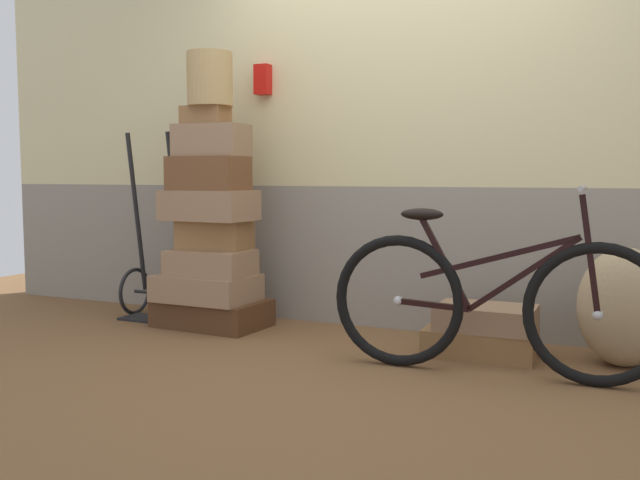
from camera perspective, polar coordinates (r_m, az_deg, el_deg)
ground at (r=3.94m, az=3.04°, el=-9.75°), size 8.55×5.20×0.06m
station_building at (r=4.62m, az=7.25°, el=11.22°), size 6.55×0.74×2.94m
suitcase_0 at (r=4.73m, az=-8.64°, el=-5.80°), size 0.73×0.48×0.18m
suitcase_1 at (r=4.67m, az=-9.09°, el=-3.79°), size 0.63×0.44×0.17m
suitcase_2 at (r=4.62m, az=-8.74°, el=-1.81°), size 0.53×0.37×0.16m
suitcase_3 at (r=4.65m, az=-8.41°, el=0.43°), size 0.46×0.34×0.19m
suitcase_4 at (r=4.61m, az=-8.89°, el=2.77°), size 0.58×0.36×0.19m
suitcase_5 at (r=4.59m, az=-8.92°, el=5.30°), size 0.48×0.32×0.21m
suitcase_6 at (r=4.64m, az=-8.68°, el=7.89°), size 0.47×0.31×0.20m
suitcase_7 at (r=4.65m, az=-9.15°, el=9.83°), size 0.29×0.22×0.11m
suitcase_8 at (r=4.03m, az=12.70°, el=-8.00°), size 0.60×0.37×0.15m
suitcase_9 at (r=3.99m, az=13.15°, el=-6.08°), size 0.52×0.35×0.13m
wicker_basket at (r=4.65m, az=-8.83°, el=12.62°), size 0.29×0.29×0.34m
luggage_trolley at (r=5.07m, az=-13.00°, el=-2.96°), size 0.42×0.39×1.28m
burlap_sack at (r=3.99m, az=23.20°, el=-4.97°), size 0.46×0.40×0.62m
bicycle at (r=3.59m, az=13.62°, el=-4.95°), size 1.64×0.46×0.94m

